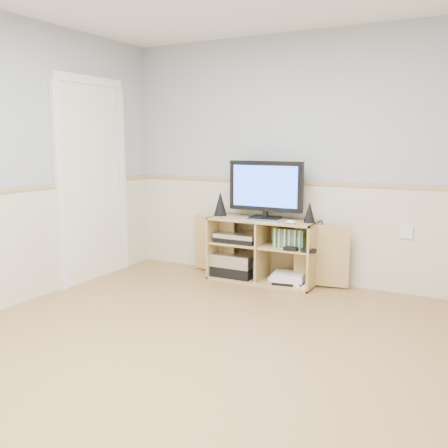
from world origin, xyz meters
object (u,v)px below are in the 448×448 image
Objects in this scene: media_cabinet at (265,249)px; keyboard at (263,221)px; monitor at (266,188)px; game_consoles at (288,278)px.

media_cabinet is 5.32× the size of keyboard.
game_consoles is (0.29, -0.06, -0.90)m from monitor.
monitor is at bearing -90.00° from media_cabinet.
game_consoles is at bearing -12.57° from media_cabinet.
media_cabinet is 2.19× the size of monitor.
game_consoles is (0.23, 0.13, -0.59)m from keyboard.
monitor is 0.94m from game_consoles.
keyboard is 0.64m from game_consoles.
media_cabinet is at bearing 90.00° from monitor.
monitor reaches higher than game_consoles.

